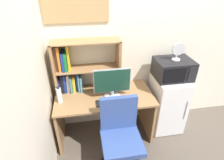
# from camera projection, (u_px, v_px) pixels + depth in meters

# --- Properties ---
(wall_back) EXTENTS (6.40, 0.04, 2.60)m
(wall_back) POSITION_uv_depth(u_px,v_px,m) (188.00, 41.00, 2.68)
(wall_back) COLOR silver
(wall_back) RESTS_ON ground_plane
(wall_left) EXTENTS (0.04, 4.40, 2.60)m
(wall_left) POSITION_uv_depth(u_px,v_px,m) (1.00, 155.00, 1.01)
(wall_left) COLOR silver
(wall_left) RESTS_ON ground_plane
(desk) EXTENTS (1.32, 0.66, 0.73)m
(desk) POSITION_uv_depth(u_px,v_px,m) (105.00, 108.00, 2.59)
(desk) COLOR #997047
(desk) RESTS_ON ground_plane
(hutch_bookshelf) EXTENTS (0.87, 0.26, 0.71)m
(hutch_bookshelf) POSITION_uv_depth(u_px,v_px,m) (76.00, 68.00, 2.44)
(hutch_bookshelf) COLOR #997047
(hutch_bookshelf) RESTS_ON desk
(monitor) EXTENTS (0.48, 0.21, 0.41)m
(monitor) POSITION_uv_depth(u_px,v_px,m) (112.00, 83.00, 2.36)
(monitor) COLOR #B7B7BC
(monitor) RESTS_ON desk
(keyboard) EXTENTS (0.43, 0.13, 0.02)m
(keyboard) POSITION_uv_depth(u_px,v_px,m) (113.00, 102.00, 2.34)
(keyboard) COLOR black
(keyboard) RESTS_ON desk
(computer_mouse) EXTENTS (0.06, 0.10, 0.03)m
(computer_mouse) POSITION_uv_depth(u_px,v_px,m) (135.00, 100.00, 2.37)
(computer_mouse) COLOR silver
(computer_mouse) RESTS_ON desk
(water_bottle) EXTENTS (0.06, 0.06, 0.23)m
(water_bottle) POSITION_uv_depth(u_px,v_px,m) (59.00, 95.00, 2.30)
(water_bottle) COLOR silver
(water_bottle) RESTS_ON desk
(mini_fridge) EXTENTS (0.47, 0.52, 0.90)m
(mini_fridge) POSITION_uv_depth(u_px,v_px,m) (167.00, 103.00, 2.80)
(mini_fridge) COLOR white
(mini_fridge) RESTS_ON ground_plane
(microwave) EXTENTS (0.49, 0.39, 0.27)m
(microwave) POSITION_uv_depth(u_px,v_px,m) (173.00, 69.00, 2.50)
(microwave) COLOR black
(microwave) RESTS_ON mini_fridge
(desk_fan) EXTENTS (0.17, 0.11, 0.24)m
(desk_fan) POSITION_uv_depth(u_px,v_px,m) (178.00, 51.00, 2.37)
(desk_fan) COLOR silver
(desk_fan) RESTS_ON microwave
(desk_chair) EXTENTS (0.53, 0.53, 0.96)m
(desk_chair) POSITION_uv_depth(u_px,v_px,m) (120.00, 141.00, 2.20)
(desk_chair) COLOR black
(desk_chair) RESTS_ON ground_plane
(wall_corkboard) EXTENTS (0.79, 0.02, 0.43)m
(wall_corkboard) POSITION_uv_depth(u_px,v_px,m) (76.00, 4.00, 2.15)
(wall_corkboard) COLOR tan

